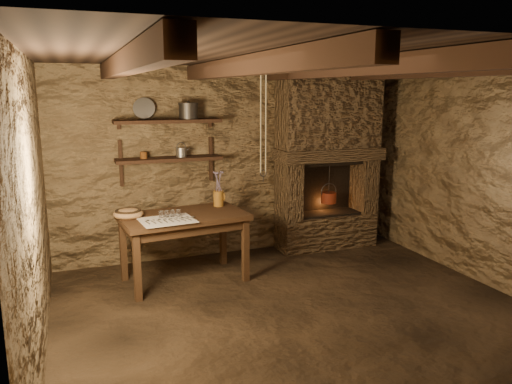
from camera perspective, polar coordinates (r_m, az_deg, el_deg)
name	(u,v)px	position (r m, az deg, el deg)	size (l,w,h in m)	color
floor	(298,312)	(4.98, 4.77, -13.55)	(4.50, 4.50, 0.00)	black
back_wall	(233,162)	(6.43, -2.68, 3.44)	(4.50, 0.04, 2.40)	#483521
front_wall	(456,258)	(2.98, 21.93, -7.06)	(4.50, 0.04, 2.40)	#483521
left_wall	(33,211)	(4.17, -24.13, -2.05)	(0.04, 4.00, 2.40)	#483521
right_wall	(489,176)	(5.92, 25.11, 1.63)	(0.04, 4.00, 2.40)	#483521
ceiling	(302,56)	(4.52, 5.30, 15.22)	(4.50, 4.00, 0.04)	black
beam_far_left	(126,64)	(4.09, -14.62, 14.02)	(0.14, 3.95, 0.16)	black
beam_mid_left	(248,66)	(4.32, -0.90, 14.24)	(0.14, 3.95, 0.16)	black
beam_mid_right	(352,68)	(4.75, 10.88, 13.80)	(0.14, 3.95, 0.16)	black
beam_far_right	(441,69)	(5.33, 20.34, 13.03)	(0.14, 3.95, 0.16)	black
shelf_lower	(169,159)	(6.06, -9.91, 3.73)	(1.25, 0.30, 0.04)	black
shelf_upper	(168,121)	(6.01, -10.06, 7.98)	(1.25, 0.30, 0.04)	black
hearth	(327,158)	(6.71, 8.17, 3.90)	(1.43, 0.51, 2.30)	#3D2C1E
work_table	(184,245)	(5.64, -8.22, -6.03)	(1.43, 0.92, 0.77)	black
linen_cloth	(167,220)	(5.30, -10.11, -3.20)	(0.55, 0.44, 0.01)	white
pewter_cutlery_row	(168,220)	(5.28, -10.07, -3.14)	(0.46, 0.18, 0.01)	gray
drinking_glasses	(167,214)	(5.39, -10.14, -2.51)	(0.18, 0.05, 0.07)	white
stoneware_jug	(219,191)	(5.85, -4.30, 0.11)	(0.14, 0.14, 0.42)	brown
wooden_bowl	(128,214)	(5.52, -14.39, -2.44)	(0.32, 0.32, 0.11)	olive
iron_stockpot	(188,112)	(6.06, -7.73, 9.08)	(0.23, 0.23, 0.17)	#312E2C
tin_pan	(144,108)	(6.06, -12.67, 9.30)	(0.26, 0.26, 0.03)	#9F9E99
small_kettle	(181,152)	(6.08, -8.53, 4.52)	(0.16, 0.12, 0.17)	#9F9E99
rusty_tin	(144,155)	(6.00, -12.71, 4.12)	(0.08, 0.08, 0.08)	#5B2E12
red_pot	(329,197)	(6.76, 8.30, -0.55)	(0.27, 0.27, 0.54)	maroon
hanging_ropes	(263,119)	(5.50, 0.85, 8.35)	(0.08, 0.08, 1.20)	beige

